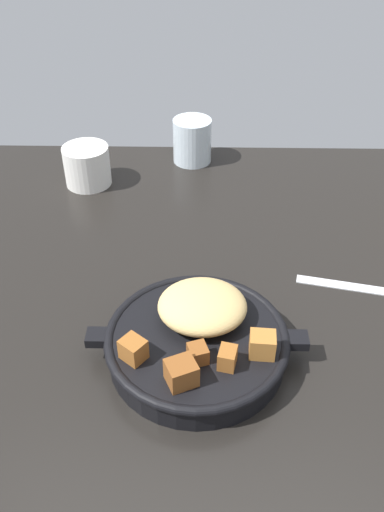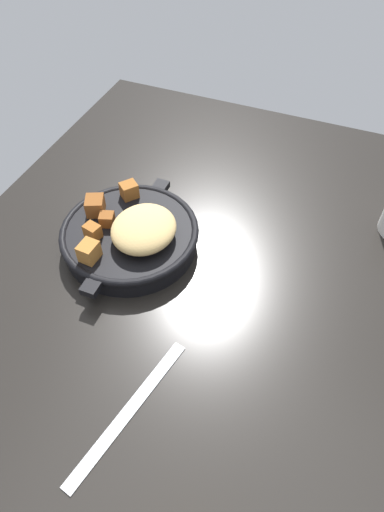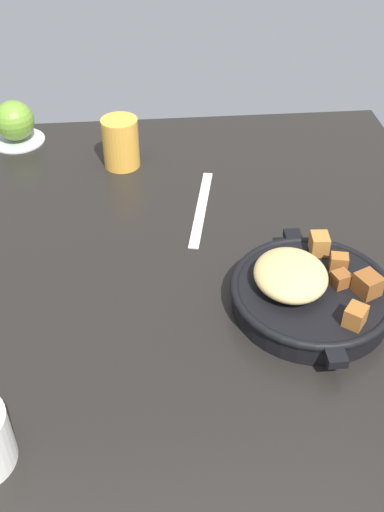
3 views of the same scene
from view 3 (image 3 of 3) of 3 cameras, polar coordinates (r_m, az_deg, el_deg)
The scene contains 6 objects.
ground_plane at distance 87.28cm, azimuth 1.19°, elevation -3.55°, with size 105.53×82.51×2.40cm, color black.
cast_iron_skillet at distance 83.25cm, azimuth 10.87°, elevation -3.27°, with size 26.21×21.93×7.41cm.
saucer_plate at distance 125.97cm, azimuth -15.92°, elevation 10.39°, with size 10.33×10.33×0.60cm, color #B7BABF.
red_apple at distance 124.14cm, azimuth -16.26°, elevation 12.04°, with size 7.61×7.61×7.61cm, color olive.
butter_knife at distance 101.74cm, azimuth 0.87°, elevation 4.55°, with size 21.83×1.60×0.36cm, color silver.
juice_glass_amber at distance 112.15cm, azimuth -6.67°, elevation 10.45°, with size 6.56×6.56×9.07cm, color gold.
Camera 3 is at (-63.61, 7.50, 58.08)cm, focal length 42.88 mm.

